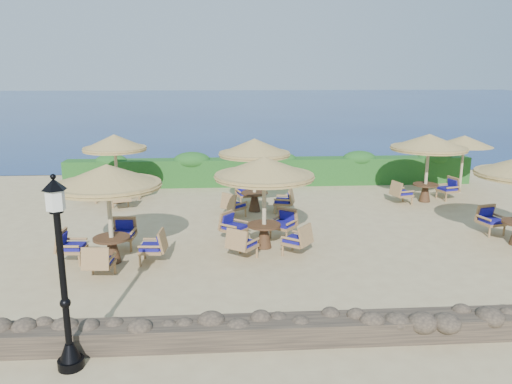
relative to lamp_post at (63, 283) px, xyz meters
name	(u,v)px	position (x,y,z in m)	size (l,w,h in m)	color
ground	(293,235)	(4.80, 6.80, -1.55)	(120.00, 120.00, 0.00)	tan
sea	(234,103)	(4.80, 76.80, -1.55)	(160.00, 160.00, 0.00)	navy
hedge	(271,172)	(4.80, 14.00, -0.95)	(18.00, 0.90, 1.20)	#184B18
stone_wall	(340,329)	(4.80, 0.60, -1.33)	(15.00, 0.65, 0.44)	brown
lamp_post	(63,283)	(0.00, 0.00, 0.00)	(0.44, 0.44, 3.31)	black
extra_parasol	(464,141)	(12.60, 12.00, 0.62)	(2.30, 2.30, 2.41)	#C4B48A
cafe_set_0	(109,196)	(-0.31, 4.89, 0.26)	(2.85, 2.85, 2.65)	#C4B48A
cafe_set_1	(264,186)	(3.80, 5.77, 0.28)	(2.83, 2.83, 2.65)	#C4B48A
cafe_set_3	(115,157)	(-1.42, 11.26, 0.25)	(2.65, 2.71, 2.65)	#C4B48A
cafe_set_4	(254,161)	(3.78, 9.68, 0.30)	(2.73, 2.73, 2.65)	#C4B48A
cafe_set_5	(428,150)	(10.51, 10.59, 0.48)	(2.89, 2.89, 2.65)	#C4B48A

